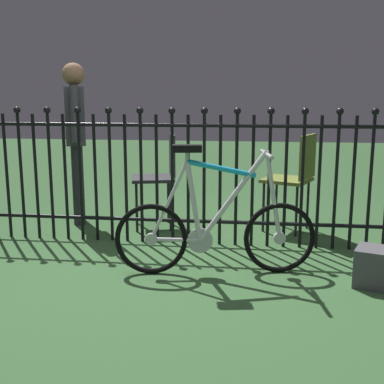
# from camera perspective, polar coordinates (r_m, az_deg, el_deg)

# --- Properties ---
(ground_plane) EXTENTS (20.00, 20.00, 0.00)m
(ground_plane) POSITION_cam_1_polar(r_m,az_deg,el_deg) (3.62, -3.49, -9.16)
(ground_plane) COLOR #345C31
(iron_fence) EXTENTS (3.90, 0.07, 1.20)m
(iron_fence) POSITION_cam_1_polar(r_m,az_deg,el_deg) (4.17, -2.60, 2.22)
(iron_fence) COLOR black
(iron_fence) RESTS_ON ground
(bicycle) EXTENTS (1.41, 0.40, 0.92)m
(bicycle) POSITION_cam_1_polar(r_m,az_deg,el_deg) (3.50, 2.69, -4.18)
(bicycle) COLOR black
(bicycle) RESTS_ON ground
(chair_olive) EXTENTS (0.52, 0.52, 0.90)m
(chair_olive) POSITION_cam_1_polar(r_m,az_deg,el_deg) (4.63, 11.82, 2.17)
(chair_olive) COLOR black
(chair_olive) RESTS_ON ground
(chair_charcoal) EXTENTS (0.48, 0.47, 0.89)m
(chair_charcoal) POSITION_cam_1_polar(r_m,az_deg,el_deg) (4.69, -3.57, 2.44)
(chair_charcoal) COLOR black
(chair_charcoal) RESTS_ON ground
(person_visitor) EXTENTS (0.27, 0.45, 1.55)m
(person_visitor) POSITION_cam_1_polar(r_m,az_deg,el_deg) (4.93, -13.19, 6.92)
(person_visitor) COLOR #2D2D33
(person_visitor) RESTS_ON ground
(display_crate) EXTENTS (0.32, 0.32, 0.26)m
(display_crate) POSITION_cam_1_polar(r_m,az_deg,el_deg) (3.55, 20.26, -8.09)
(display_crate) COLOR #4C4C51
(display_crate) RESTS_ON ground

